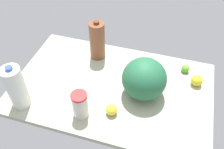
# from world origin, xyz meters

# --- Properties ---
(countertop) EXTENTS (1.20, 0.76, 0.03)m
(countertop) POSITION_xyz_m (0.00, 0.00, 0.01)
(countertop) COLOR #A1A389
(countertop) RESTS_ON ground
(watermelon) EXTENTS (0.25, 0.25, 0.24)m
(watermelon) POSITION_xyz_m (-0.19, 0.00, 0.15)
(watermelon) COLOR #23643F
(watermelon) RESTS_ON countertop
(tumbler_cup) EXTENTS (0.09, 0.09, 0.16)m
(tumbler_cup) POSITION_xyz_m (0.10, 0.25, 0.11)
(tumbler_cup) COLOR beige
(tumbler_cup) RESTS_ON countertop
(milk_jug) EXTENTS (0.10, 0.10, 0.28)m
(milk_jug) POSITION_xyz_m (0.46, 0.28, 0.16)
(milk_jug) COLOR white
(milk_jug) RESTS_ON countertop
(chocolate_milk_jug) EXTENTS (0.10, 0.10, 0.28)m
(chocolate_milk_jug) POSITION_xyz_m (0.17, -0.24, 0.16)
(chocolate_milk_jug) COLOR brown
(chocolate_milk_jug) RESTS_ON countertop
(lemon_loose) EXTENTS (0.07, 0.07, 0.07)m
(lemon_loose) POSITION_xyz_m (-0.49, -0.16, 0.06)
(lemon_loose) COLOR yellow
(lemon_loose) RESTS_ON countertop
(lime_near_front) EXTENTS (0.05, 0.05, 0.05)m
(lime_near_front) POSITION_xyz_m (-0.41, -0.26, 0.06)
(lime_near_front) COLOR #60AB2E
(lime_near_front) RESTS_ON countertop
(lemon_beside_bowl) EXTENTS (0.06, 0.06, 0.06)m
(lemon_beside_bowl) POSITION_xyz_m (-0.06, 0.20, 0.06)
(lemon_beside_bowl) COLOR yellow
(lemon_beside_bowl) RESTS_ON countertop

